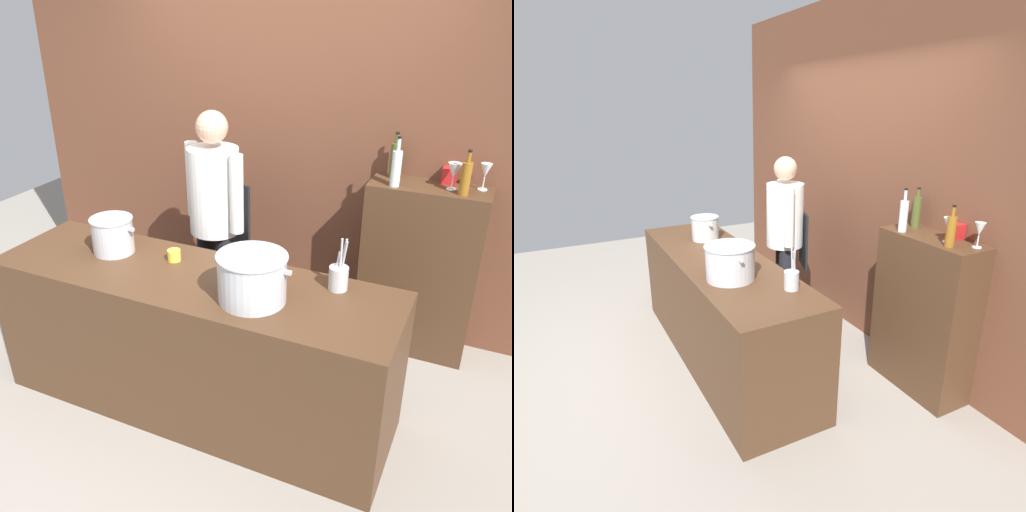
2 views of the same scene
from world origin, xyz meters
TOP-DOWN VIEW (x-y plane):
  - ground_plane at (0.00, 0.00)m, footprint 8.00×8.00m
  - brick_back_panel at (0.00, 1.40)m, footprint 4.40×0.10m
  - prep_counter at (0.00, 0.00)m, footprint 2.37×0.70m
  - bar_cabinet at (1.07, 1.19)m, footprint 0.76×0.32m
  - chef at (-0.25, 0.74)m, footprint 0.50×0.40m
  - stockpot_large at (0.42, -0.09)m, footprint 0.42×0.37m
  - stockpot_small at (-0.58, 0.08)m, footprint 0.32×0.26m
  - utensil_crock at (0.79, 0.21)m, footprint 0.10×0.10m
  - butter_jar at (-0.19, 0.13)m, footprint 0.08×0.08m
  - wine_bottle_amber at (1.28, 1.11)m, footprint 0.06×0.06m
  - wine_bottle_olive at (0.82, 1.27)m, footprint 0.06×0.06m
  - wine_bottle_clear at (0.86, 1.10)m, footprint 0.06×0.06m
  - wine_glass_wide at (1.20, 1.18)m, footprint 0.08×0.08m
  - wine_glass_short at (1.38, 1.25)m, footprint 0.07×0.07m
  - spice_tin_red at (1.17, 1.30)m, footprint 0.09×0.09m

SIDE VIEW (x-z plane):
  - ground_plane at x=0.00m, z-range 0.00..0.00m
  - prep_counter at x=0.00m, z-range 0.00..0.90m
  - bar_cabinet at x=1.07m, z-range 0.00..1.21m
  - butter_jar at x=-0.19m, z-range 0.90..0.97m
  - chef at x=-0.25m, z-range 0.13..1.79m
  - utensil_crock at x=0.79m, z-range 0.82..1.12m
  - stockpot_small at x=-0.58m, z-range 0.90..1.12m
  - stockpot_large at x=0.42m, z-range 0.90..1.15m
  - spice_tin_red at x=1.17m, z-range 1.21..1.32m
  - wine_bottle_amber at x=1.28m, z-range 1.18..1.46m
  - wine_glass_wide at x=1.20m, z-range 1.24..1.41m
  - wine_glass_short at x=1.38m, z-range 1.25..1.42m
  - wine_bottle_olive at x=0.82m, z-range 1.18..1.48m
  - wine_bottle_clear at x=0.86m, z-range 1.17..1.49m
  - brick_back_panel at x=0.00m, z-range 0.00..3.00m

